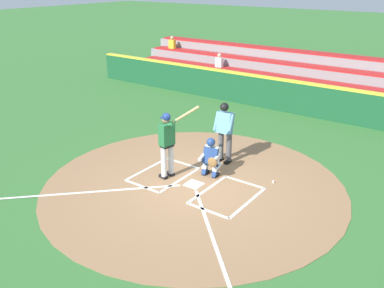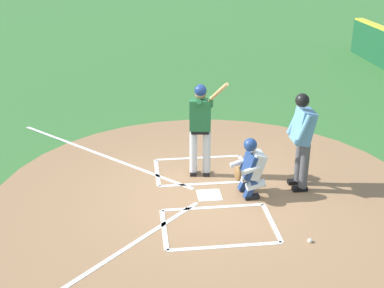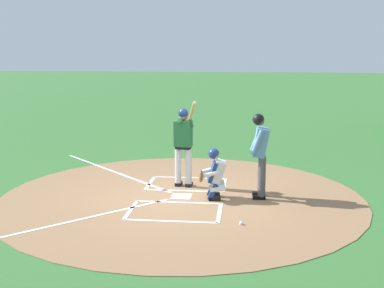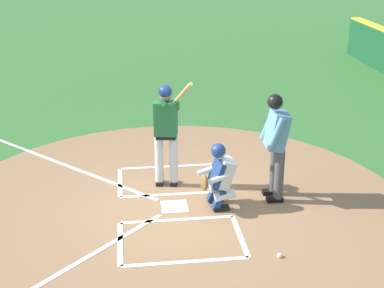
# 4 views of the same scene
# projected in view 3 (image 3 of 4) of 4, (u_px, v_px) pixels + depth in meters

# --- Properties ---
(ground_plane) EXTENTS (120.00, 120.00, 0.00)m
(ground_plane) POSITION_uv_depth(u_px,v_px,m) (181.00, 197.00, 11.20)
(ground_plane) COLOR #387033
(dirt_circle) EXTENTS (8.00, 8.00, 0.01)m
(dirt_circle) POSITION_uv_depth(u_px,v_px,m) (181.00, 197.00, 11.20)
(dirt_circle) COLOR #99704C
(dirt_circle) RESTS_ON ground
(home_plate_and_chalk) EXTENTS (7.93, 4.91, 0.01)m
(home_plate_and_chalk) POSITION_uv_depth(u_px,v_px,m) (142.00, 195.00, 11.29)
(home_plate_and_chalk) COLOR white
(home_plate_and_chalk) RESTS_ON dirt_circle
(batter) EXTENTS (1.02, 0.60, 2.13)m
(batter) POSITION_uv_depth(u_px,v_px,m) (184.00, 141.00, 11.81)
(batter) COLOR silver
(batter) RESTS_ON ground
(catcher) EXTENTS (0.63, 0.62, 1.13)m
(catcher) POSITION_uv_depth(u_px,v_px,m) (214.00, 173.00, 10.94)
(catcher) COLOR black
(catcher) RESTS_ON ground
(plate_umpire) EXTENTS (0.58, 0.41, 1.86)m
(plate_umpire) POSITION_uv_depth(u_px,v_px,m) (260.00, 150.00, 10.94)
(plate_umpire) COLOR #4C4C51
(plate_umpire) RESTS_ON ground
(baseball) EXTENTS (0.07, 0.07, 0.07)m
(baseball) POSITION_uv_depth(u_px,v_px,m) (241.00, 223.00, 9.41)
(baseball) COLOR white
(baseball) RESTS_ON ground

